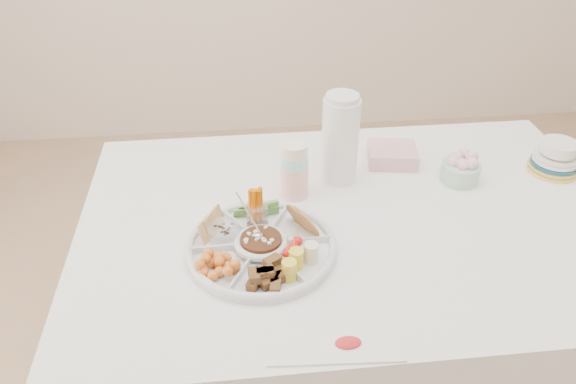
{
  "coord_description": "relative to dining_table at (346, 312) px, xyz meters",
  "views": [
    {
      "loc": [
        -0.32,
        -1.23,
        1.69
      ],
      "look_at": [
        -0.19,
        -0.02,
        0.87
      ],
      "focal_mm": 35.0,
      "sensor_mm": 36.0,
      "label": 1
    }
  ],
  "objects": [
    {
      "name": "party_tray",
      "position": [
        -0.27,
        -0.12,
        0.4
      ],
      "size": [
        0.39,
        0.39,
        0.04
      ],
      "primitive_type": "cylinder",
      "rotation": [
        0.0,
        0.0,
        0.03
      ],
      "color": "silver",
      "rests_on": "dining_table"
    },
    {
      "name": "flower_bowl",
      "position": [
        0.36,
        0.15,
        0.42
      ],
      "size": [
        0.15,
        0.15,
        0.09
      ],
      "primitive_type": "cylinder",
      "rotation": [
        0.0,
        0.0,
        0.31
      ],
      "color": "#A4C4B4",
      "rests_on": "dining_table"
    },
    {
      "name": "cup_stack",
      "position": [
        -0.15,
        0.12,
        0.49
      ],
      "size": [
        0.09,
        0.09,
        0.22
      ],
      "primitive_type": "cylinder",
      "rotation": [
        0.0,
        0.0,
        -0.09
      ],
      "color": "white",
      "rests_on": "dining_table"
    },
    {
      "name": "bean_dip",
      "position": [
        -0.27,
        -0.12,
        0.41
      ],
      "size": [
        0.11,
        0.11,
        0.04
      ],
      "primitive_type": "cylinder",
      "rotation": [
        0.0,
        0.0,
        0.03
      ],
      "color": "#371E0F",
      "rests_on": "party_tray"
    },
    {
      "name": "napkin_stack",
      "position": [
        0.18,
        0.28,
        0.4
      ],
      "size": [
        0.17,
        0.15,
        0.05
      ],
      "primitive_type": "cube",
      "rotation": [
        0.0,
        0.0,
        -0.16
      ],
      "color": "beige",
      "rests_on": "dining_table"
    },
    {
      "name": "thermos",
      "position": [
        -0.01,
        0.2,
        0.52
      ],
      "size": [
        0.14,
        0.14,
        0.28
      ],
      "primitive_type": "cylinder",
      "rotation": [
        0.0,
        0.0,
        -0.31
      ],
      "color": "white",
      "rests_on": "dining_table"
    },
    {
      "name": "placemat",
      "position": [
        -0.14,
        -0.45,
        0.38
      ],
      "size": [
        0.3,
        0.12,
        0.01
      ],
      "primitive_type": "cube",
      "rotation": [
        0.0,
        0.0,
        -0.07
      ],
      "color": "white",
      "rests_on": "dining_table"
    },
    {
      "name": "tortillas",
      "position": [
        -0.16,
        -0.06,
        0.42
      ],
      "size": [
        0.11,
        0.11,
        0.06
      ],
      "primitive_type": null,
      "rotation": [
        0.0,
        0.0,
        0.03
      ],
      "color": "#AA804A",
      "rests_on": "party_tray"
    },
    {
      "name": "cherries",
      "position": [
        -0.38,
        -0.19,
        0.42
      ],
      "size": [
        0.12,
        0.12,
        0.05
      ],
      "primitive_type": null,
      "rotation": [
        0.0,
        0.0,
        0.03
      ],
      "color": "orange",
      "rests_on": "party_tray"
    },
    {
      "name": "banana_tomato",
      "position": [
        -0.15,
        -0.19,
        0.44
      ],
      "size": [
        0.12,
        0.12,
        0.1
      ],
      "primitive_type": null,
      "rotation": [
        0.0,
        0.0,
        0.03
      ],
      "color": "#E6E56A",
      "rests_on": "party_tray"
    },
    {
      "name": "plate_stack",
      "position": [
        0.67,
        0.17,
        0.43
      ],
      "size": [
        0.19,
        0.19,
        0.1
      ],
      "primitive_type": "cylinder",
      "rotation": [
        0.0,
        0.0,
        0.25
      ],
      "color": "gold",
      "rests_on": "dining_table"
    },
    {
      "name": "granola_chunks",
      "position": [
        -0.26,
        -0.25,
        0.42
      ],
      "size": [
        0.11,
        0.11,
        0.05
      ],
      "primitive_type": null,
      "rotation": [
        0.0,
        0.0,
        0.03
      ],
      "color": "#482F1A",
      "rests_on": "party_tray"
    },
    {
      "name": "dining_table",
      "position": [
        0.0,
        0.0,
        0.0
      ],
      "size": [
        1.52,
        1.02,
        0.76
      ],
      "primitive_type": "cube",
      "color": "white",
      "rests_on": "floor"
    },
    {
      "name": "pita_raisins",
      "position": [
        -0.38,
        -0.06,
        0.42
      ],
      "size": [
        0.12,
        0.12,
        0.07
      ],
      "primitive_type": null,
      "rotation": [
        0.0,
        0.0,
        0.03
      ],
      "color": "tan",
      "rests_on": "party_tray"
    },
    {
      "name": "carrot_cucumber",
      "position": [
        -0.27,
        0.01,
        0.44
      ],
      "size": [
        0.12,
        0.12,
        0.11
      ],
      "primitive_type": null,
      "rotation": [
        0.0,
        0.0,
        0.03
      ],
      "color": "#D35F00",
      "rests_on": "party_tray"
    }
  ]
}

